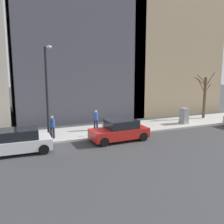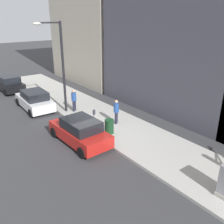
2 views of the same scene
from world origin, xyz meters
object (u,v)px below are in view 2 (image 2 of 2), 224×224
at_px(streetlamp, 59,61).
at_px(parked_car_white, 35,100).
at_px(pedestrian_midblock, 74,99).
at_px(pedestrian_near_meter, 116,110).
at_px(parked_car_red, 80,131).
at_px(parked_car_black, 9,84).
at_px(parking_meter, 94,118).
at_px(trash_bin, 109,126).

bearing_deg(streetlamp, parked_car_white, 121.05).
distance_m(streetlamp, pedestrian_midblock, 3.05).
xyz_separation_m(pedestrian_near_meter, pedestrian_midblock, (-1.11, 3.79, 0.00)).
bearing_deg(parked_car_red, parked_car_black, 88.22).
relative_size(parked_car_red, parking_meter, 3.16).
bearing_deg(parking_meter, trash_bin, -65.41).
bearing_deg(trash_bin, parked_car_red, 173.10).
bearing_deg(parked_car_red, parking_meter, 24.69).
bearing_deg(parking_meter, parked_car_red, -153.15).
bearing_deg(parked_car_white, trash_bin, -73.41).
xyz_separation_m(trash_bin, pedestrian_midblock, (0.18, 4.71, 0.49)).
bearing_deg(pedestrian_midblock, trash_bin, 51.36).
height_order(parked_car_red, parked_car_white, same).
bearing_deg(parked_car_black, parking_meter, -84.66).
height_order(parked_car_white, trash_bin, parked_car_white).
xyz_separation_m(parked_car_black, pedestrian_midblock, (2.20, -9.06, 0.35)).
height_order(parked_car_white, streetlamp, streetlamp).
height_order(parked_car_black, trash_bin, parked_car_black).
height_order(parked_car_white, pedestrian_midblock, pedestrian_midblock).
distance_m(pedestrian_near_meter, pedestrian_midblock, 3.95).
bearing_deg(pedestrian_near_meter, parked_car_red, -26.57).
bearing_deg(pedestrian_near_meter, pedestrian_midblock, -112.47).
xyz_separation_m(parked_car_red, streetlamp, (1.31, 4.83, 3.28)).
relative_size(parked_car_red, pedestrian_near_meter, 2.57).
distance_m(parking_meter, pedestrian_near_meter, 1.74).
relative_size(parked_car_black, pedestrian_near_meter, 2.56).
height_order(parking_meter, streetlamp, streetlamp).
relative_size(parked_car_white, parking_meter, 3.15).
height_order(parking_meter, trash_bin, parking_meter).
distance_m(parked_car_white, parked_car_black, 6.52).
bearing_deg(streetlamp, pedestrian_near_meter, -65.35).
bearing_deg(parked_car_white, parked_car_black, 92.35).
bearing_deg(parked_car_white, streetlamp, -57.32).
height_order(trash_bin, pedestrian_near_meter, pedestrian_near_meter).
bearing_deg(pedestrian_midblock, parking_meter, 43.97).
height_order(parking_meter, pedestrian_near_meter, pedestrian_near_meter).
bearing_deg(parked_car_black, trash_bin, -83.32).
xyz_separation_m(parked_car_red, pedestrian_midblock, (2.11, 4.48, 0.35)).
bearing_deg(parked_car_white, parked_car_red, -88.31).
height_order(parked_car_red, parking_meter, parked_car_red).
bearing_deg(parking_meter, pedestrian_near_meter, -1.89).
distance_m(trash_bin, pedestrian_near_meter, 1.65).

